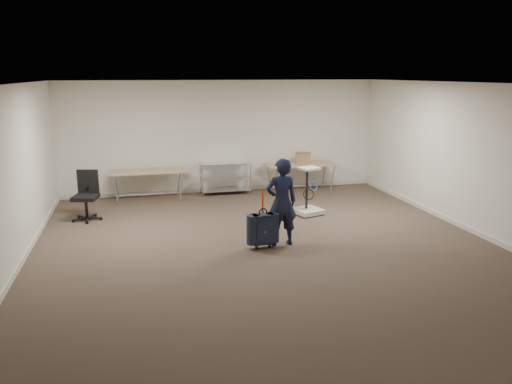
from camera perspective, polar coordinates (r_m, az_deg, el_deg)
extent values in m
plane|color=#413328|center=(8.68, 1.44, -6.53)|extent=(9.00, 9.00, 0.00)
plane|color=silver|center=(12.66, -3.83, 6.31)|extent=(8.00, 0.00, 8.00)
plane|color=silver|center=(4.29, 17.50, -8.61)|extent=(8.00, 0.00, 8.00)
plane|color=silver|center=(8.25, -26.43, 1.08)|extent=(0.00, 9.00, 9.00)
plane|color=silver|center=(10.10, 24.02, 3.37)|extent=(0.00, 9.00, 9.00)
plane|color=silver|center=(8.16, 1.56, 12.28)|extent=(8.00, 8.00, 0.00)
cube|color=beige|center=(12.88, -3.73, 0.34)|extent=(8.00, 0.02, 0.10)
cube|color=beige|center=(8.60, -25.43, -7.72)|extent=(0.02, 9.00, 0.10)
cube|color=beige|center=(10.39, 23.27, -3.98)|extent=(0.02, 9.00, 0.10)
cube|color=tan|center=(12.04, -12.27, 2.35)|extent=(1.80, 0.75, 0.03)
cylinder|color=#96999F|center=(12.16, -12.14, -0.25)|extent=(1.50, 0.02, 0.02)
cylinder|color=#96999F|center=(11.83, -15.77, 0.15)|extent=(0.13, 0.04, 0.69)
cylinder|color=#96999F|center=(11.86, -8.52, 0.54)|extent=(0.13, 0.04, 0.69)
cylinder|color=#96999F|center=(12.42, -15.69, 0.77)|extent=(0.13, 0.04, 0.69)
cylinder|color=#96999F|center=(12.45, -8.78, 1.14)|extent=(0.13, 0.04, 0.69)
cube|color=tan|center=(12.70, 5.14, 3.17)|extent=(1.80, 0.75, 0.03)
cylinder|color=#96999F|center=(12.81, 5.09, 0.69)|extent=(1.50, 0.02, 0.02)
cylinder|color=#96999F|center=(12.27, 2.23, 1.11)|extent=(0.13, 0.04, 0.69)
cylinder|color=#96999F|center=(12.75, 8.73, 1.44)|extent=(0.13, 0.04, 0.69)
cylinder|color=#96999F|center=(12.83, 1.50, 1.67)|extent=(0.13, 0.04, 0.69)
cylinder|color=#96999F|center=(13.30, 7.76, 1.96)|extent=(0.13, 0.04, 0.69)
cylinder|color=silver|center=(12.22, -6.11, 1.25)|extent=(0.02, 0.02, 0.80)
cylinder|color=silver|center=(12.43, -0.62, 1.53)|extent=(0.02, 0.02, 0.80)
cylinder|color=silver|center=(12.66, -6.38, 1.67)|extent=(0.02, 0.02, 0.80)
cylinder|color=silver|center=(12.86, -1.07, 1.94)|extent=(0.02, 0.02, 0.80)
cube|color=silver|center=(12.59, -3.50, 0.27)|extent=(1.20, 0.45, 0.02)
cube|color=silver|center=(12.52, -3.53, 1.83)|extent=(1.20, 0.45, 0.02)
cube|color=silver|center=(12.46, -3.55, 3.31)|extent=(1.20, 0.45, 0.01)
imported|color=black|center=(8.69, 2.93, -1.16)|extent=(0.58, 0.39, 1.55)
cube|color=black|center=(8.61, 0.80, -4.20)|extent=(0.39, 0.25, 0.51)
cube|color=black|center=(8.71, 0.75, -5.86)|extent=(0.35, 0.18, 0.03)
cylinder|color=black|center=(8.68, 0.05, -6.30)|extent=(0.03, 0.07, 0.07)
cylinder|color=black|center=(8.75, 1.53, -6.12)|extent=(0.03, 0.07, 0.07)
torus|color=black|center=(8.53, 0.81, -2.36)|extent=(0.16, 0.04, 0.16)
cube|color=#E6440C|center=(8.50, 0.76, -1.11)|extent=(0.03, 0.01, 0.40)
cylinder|color=black|center=(10.90, -18.74, -2.82)|extent=(0.62, 0.62, 0.09)
cylinder|color=black|center=(10.85, -18.82, -1.75)|extent=(0.06, 0.06, 0.41)
cube|color=black|center=(10.79, -18.91, -0.59)|extent=(0.57, 0.57, 0.08)
cube|color=black|center=(10.94, -18.65, 1.16)|extent=(0.43, 0.16, 0.49)
cube|color=silver|center=(10.82, 5.94, -2.16)|extent=(0.70, 0.70, 0.09)
cylinder|color=black|center=(10.56, 5.19, -2.79)|extent=(0.07, 0.07, 0.04)
cylinder|color=black|center=(10.76, 5.90, 0.43)|extent=(0.06, 0.06, 0.89)
cube|color=silver|center=(10.61, 6.06, 2.71)|extent=(0.47, 0.43, 0.04)
torus|color=#2252AE|center=(10.62, 6.46, 0.86)|extent=(0.31, 0.19, 0.27)
cube|color=brown|center=(12.77, 5.39, 3.92)|extent=(0.42, 0.36, 0.27)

